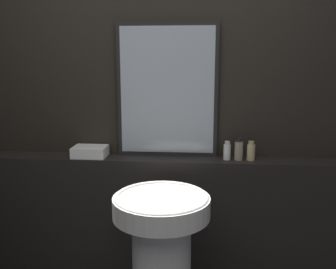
{
  "coord_description": "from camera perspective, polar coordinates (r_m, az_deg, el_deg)",
  "views": [
    {
      "loc": [
        0.25,
        -0.85,
        1.54
      ],
      "look_at": [
        0.05,
        1.39,
        1.1
      ],
      "focal_mm": 40.0,
      "sensor_mm": 36.0,
      "label": 1
    }
  ],
  "objects": [
    {
      "name": "towel_stack",
      "position": [
        2.51,
        -11.79,
        -2.55
      ],
      "size": [
        0.22,
        0.17,
        0.07
      ],
      "color": "white",
      "rests_on": "vanity_counter"
    },
    {
      "name": "mirror",
      "position": [
        2.43,
        -0.12,
        6.69
      ],
      "size": [
        0.65,
        0.03,
        0.86
      ],
      "color": "black",
      "rests_on": "vanity_counter"
    },
    {
      "name": "wall_back",
      "position": [
        2.49,
        -0.74,
        4.42
      ],
      "size": [
        8.0,
        0.06,
        2.5
      ],
      "color": "black",
      "rests_on": "ground_plane"
    },
    {
      "name": "lotion_bottle",
      "position": [
        2.42,
        12.52,
        -2.53
      ],
      "size": [
        0.05,
        0.05,
        0.12
      ],
      "color": "#C6B284",
      "rests_on": "vanity_counter"
    },
    {
      "name": "vanity_counter",
      "position": [
        2.58,
        -0.99,
        -13.56
      ],
      "size": [
        2.61,
        0.2,
        0.92
      ],
      "color": "black",
      "rests_on": "ground_plane"
    },
    {
      "name": "pedestal_sink",
      "position": [
        2.12,
        -0.99,
        -18.15
      ],
      "size": [
        0.51,
        0.51,
        0.86
      ],
      "color": "white",
      "rests_on": "ground_plane"
    },
    {
      "name": "shampoo_bottle",
      "position": [
        2.41,
        8.98,
        -2.52
      ],
      "size": [
        0.04,
        0.04,
        0.12
      ],
      "color": "white",
      "rests_on": "vanity_counter"
    },
    {
      "name": "conditioner_bottle",
      "position": [
        2.41,
        10.73,
        -2.28
      ],
      "size": [
        0.05,
        0.05,
        0.14
      ],
      "color": "gray",
      "rests_on": "vanity_counter"
    }
  ]
}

